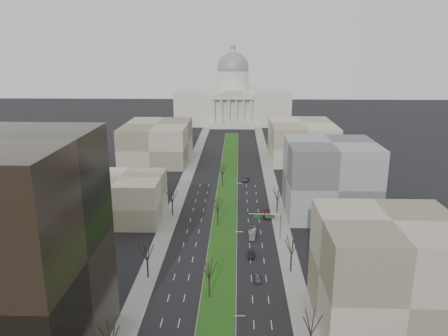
% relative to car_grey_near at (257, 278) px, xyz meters
% --- Properties ---
extents(ground, '(600.00, 600.00, 0.00)m').
position_rel_car_grey_near_xyz_m(ground, '(-8.88, 72.37, -0.69)').
color(ground, black).
rests_on(ground, ground).
extents(median, '(8.00, 222.03, 0.20)m').
position_rel_car_grey_near_xyz_m(median, '(-8.88, 71.35, -0.59)').
color(median, '#999993').
rests_on(median, ground).
extents(sidewalk_left, '(5.00, 330.00, 0.15)m').
position_rel_car_grey_near_xyz_m(sidewalk_left, '(-26.38, 47.37, -0.61)').
color(sidewalk_left, gray).
rests_on(sidewalk_left, ground).
extents(sidewalk_right, '(5.00, 330.00, 0.15)m').
position_rel_car_grey_near_xyz_m(sidewalk_right, '(8.62, 47.37, -0.61)').
color(sidewalk_right, gray).
rests_on(sidewalk_right, ground).
extents(capitol, '(80.00, 46.00, 55.00)m').
position_rel_car_grey_near_xyz_m(capitol, '(-8.88, 221.95, 15.62)').
color(capitol, beige).
rests_on(capitol, ground).
extents(building_beige_left, '(26.00, 22.00, 14.00)m').
position_rel_car_grey_near_xyz_m(building_beige_left, '(-41.88, 37.37, 6.31)').
color(building_beige_left, tan).
rests_on(building_beige_left, ground).
extents(building_tan_right, '(26.00, 24.00, 22.00)m').
position_rel_car_grey_near_xyz_m(building_tan_right, '(24.12, -15.63, 10.31)').
color(building_tan_right, gray).
rests_on(building_tan_right, ground).
extents(building_grey_right, '(28.00, 26.00, 24.00)m').
position_rel_car_grey_near_xyz_m(building_grey_right, '(25.12, 44.37, 11.31)').
color(building_grey_right, slate).
rests_on(building_grey_right, ground).
extents(building_far_left, '(30.00, 40.00, 18.00)m').
position_rel_car_grey_near_xyz_m(building_far_left, '(-43.88, 112.37, 8.31)').
color(building_far_left, gray).
rests_on(building_far_left, ground).
extents(building_far_right, '(30.00, 40.00, 18.00)m').
position_rel_car_grey_near_xyz_m(building_far_right, '(26.12, 117.37, 8.31)').
color(building_far_right, tan).
rests_on(building_far_right, ground).
extents(tree_left_near, '(5.10, 5.10, 9.18)m').
position_rel_car_grey_near_xyz_m(tree_left_near, '(-26.08, -29.63, 5.92)').
color(tree_left_near, black).
rests_on(tree_left_near, ground).
extents(tree_left_mid, '(5.40, 5.40, 9.72)m').
position_rel_car_grey_near_xyz_m(tree_left_mid, '(-26.08, 0.37, 6.31)').
color(tree_left_mid, black).
rests_on(tree_left_mid, ground).
extents(tree_left_far, '(5.28, 5.28, 9.50)m').
position_rel_car_grey_near_xyz_m(tree_left_far, '(-26.08, 40.37, 6.15)').
color(tree_left_far, black).
rests_on(tree_left_far, ground).
extents(tree_right_near, '(5.16, 5.16, 9.29)m').
position_rel_car_grey_near_xyz_m(tree_right_near, '(8.32, -25.63, 6.00)').
color(tree_right_near, black).
rests_on(tree_right_near, ground).
extents(tree_right_mid, '(5.52, 5.52, 9.94)m').
position_rel_car_grey_near_xyz_m(tree_right_mid, '(8.32, 4.37, 6.47)').
color(tree_right_mid, black).
rests_on(tree_right_mid, ground).
extents(tree_right_far, '(5.04, 5.04, 9.07)m').
position_rel_car_grey_near_xyz_m(tree_right_far, '(8.32, 44.37, 5.84)').
color(tree_right_far, black).
rests_on(tree_right_far, ground).
extents(tree_median_a, '(5.40, 5.40, 9.72)m').
position_rel_car_grey_near_xyz_m(tree_median_a, '(-10.88, -7.63, 6.31)').
color(tree_median_a, black).
rests_on(tree_median_a, ground).
extents(tree_median_b, '(5.40, 5.40, 9.72)m').
position_rel_car_grey_near_xyz_m(tree_median_b, '(-10.88, 32.37, 6.31)').
color(tree_median_b, black).
rests_on(tree_median_b, ground).
extents(tree_median_c, '(5.40, 5.40, 9.72)m').
position_rel_car_grey_near_xyz_m(tree_median_c, '(-10.88, 72.37, 6.31)').
color(tree_median_c, black).
rests_on(tree_median_c, ground).
extents(streetlamp_median_b, '(1.90, 0.20, 9.16)m').
position_rel_car_grey_near_xyz_m(streetlamp_median_b, '(-5.12, 7.37, 4.12)').
color(streetlamp_median_b, gray).
rests_on(streetlamp_median_b, ground).
extents(streetlamp_median_c, '(1.90, 0.20, 9.16)m').
position_rel_car_grey_near_xyz_m(streetlamp_median_c, '(-5.12, 47.37, 4.12)').
color(streetlamp_median_c, gray).
rests_on(streetlamp_median_c, ground).
extents(mast_arm_signs, '(9.12, 0.24, 8.09)m').
position_rel_car_grey_near_xyz_m(mast_arm_signs, '(4.61, 22.39, 5.42)').
color(mast_arm_signs, gray).
rests_on(mast_arm_signs, ground).
extents(car_grey_near, '(1.99, 4.17, 1.38)m').
position_rel_car_grey_near_xyz_m(car_grey_near, '(0.00, 0.00, 0.00)').
color(car_grey_near, '#4D4F55').
rests_on(car_grey_near, ground).
extents(car_black, '(1.77, 4.77, 1.56)m').
position_rel_car_grey_near_xyz_m(car_black, '(-1.20, 12.18, 0.09)').
color(car_black, black).
rests_on(car_black, ground).
extents(car_red, '(2.40, 5.51, 1.58)m').
position_rel_car_grey_near_xyz_m(car_red, '(4.62, 40.16, 0.10)').
color(car_red, maroon).
rests_on(car_red, ground).
extents(car_grey_far, '(3.08, 5.71, 1.52)m').
position_rel_car_grey_near_xyz_m(car_grey_far, '(-1.61, 79.70, 0.07)').
color(car_grey_far, '#4A4C51').
rests_on(car_grey_far, ground).
extents(box_van, '(2.45, 7.27, 1.99)m').
position_rel_car_grey_near_xyz_m(box_van, '(-0.31, 24.86, 0.31)').
color(box_van, beige).
rests_on(box_van, ground).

